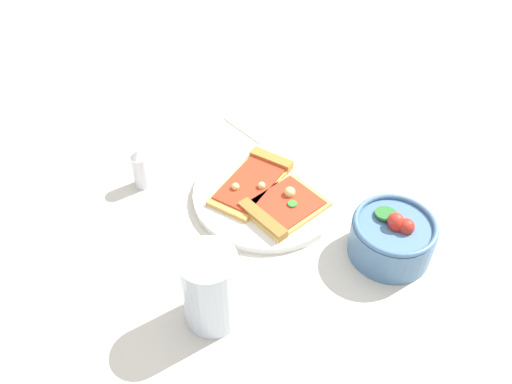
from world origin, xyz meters
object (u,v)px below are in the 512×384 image
at_px(salad_bowl, 392,237).
at_px(plate, 266,196).
at_px(paper_napkin, 274,116).
at_px(pepper_shaker, 141,168).
at_px(pizza_slice_near, 254,180).
at_px(pizza_slice_far, 281,208).
at_px(soda_glass, 210,291).

bearing_deg(salad_bowl, plate, -5.05).
bearing_deg(paper_napkin, pepper_shaker, 67.43).
distance_m(plate, pizza_slice_near, 0.03).
relative_size(pizza_slice_far, soda_glass, 1.19).
relative_size(pizza_slice_near, pizza_slice_far, 1.10).
height_order(pizza_slice_far, soda_glass, soda_glass).
relative_size(plate, paper_napkin, 1.57).
distance_m(plate, paper_napkin, 0.23).
height_order(pizza_slice_near, salad_bowl, salad_bowl).
distance_m(pizza_slice_near, pepper_shaker, 0.19).
height_order(pizza_slice_near, pepper_shaker, pepper_shaker).
bearing_deg(plate, pizza_slice_near, -24.56).
relative_size(plate, pizza_slice_far, 1.69).
bearing_deg(plate, pepper_shaker, 17.53).
xyz_separation_m(soda_glass, pepper_shaker, (0.24, -0.17, -0.02)).
distance_m(plate, pepper_shaker, 0.22).
xyz_separation_m(salad_bowl, paper_napkin, (0.30, -0.23, -0.03)).
distance_m(pizza_slice_near, soda_glass, 0.26).
distance_m(pizza_slice_near, pizza_slice_far, 0.08).
height_order(salad_bowl, paper_napkin, salad_bowl).
bearing_deg(salad_bowl, pizza_slice_near, -7.51).
height_order(paper_napkin, pepper_shaker, pepper_shaker).
xyz_separation_m(plate, pizza_slice_far, (-0.04, 0.03, 0.01)).
bearing_deg(soda_glass, pizza_slice_near, -75.72).
bearing_deg(pizza_slice_far, paper_napkin, -61.98).
bearing_deg(plate, paper_napkin, -67.65).
xyz_separation_m(soda_glass, paper_napkin, (0.12, -0.45, -0.05)).
xyz_separation_m(salad_bowl, soda_glass, (0.18, 0.22, 0.02)).
height_order(salad_bowl, soda_glass, soda_glass).
bearing_deg(plate, salad_bowl, 174.95).
bearing_deg(plate, soda_glass, 98.32).
bearing_deg(soda_glass, pizza_slice_far, -91.38).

